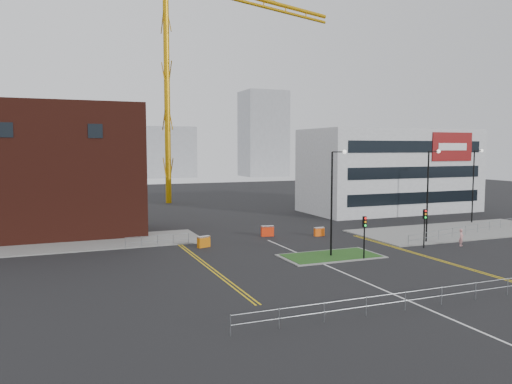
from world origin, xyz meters
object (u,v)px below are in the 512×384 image
tower_crane (194,36)px  traffic_light_island (365,229)px  streetlamp_island (334,194)px  pedestrian (461,237)px

tower_crane → traffic_light_island: size_ratio=13.75×
tower_crane → streetlamp_island: bearing=-91.2°
streetlamp_island → pedestrian: 14.45m
tower_crane → pedestrian: 58.18m
streetlamp_island → pedestrian: size_ratio=5.56×
streetlamp_island → traffic_light_island: (1.78, -2.02, -2.85)m
traffic_light_island → pedestrian: bearing=6.7°
pedestrian → tower_crane: bearing=75.5°
traffic_light_island → streetlamp_island: bearing=131.4°
traffic_light_island → pedestrian: traffic_light_island is taller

